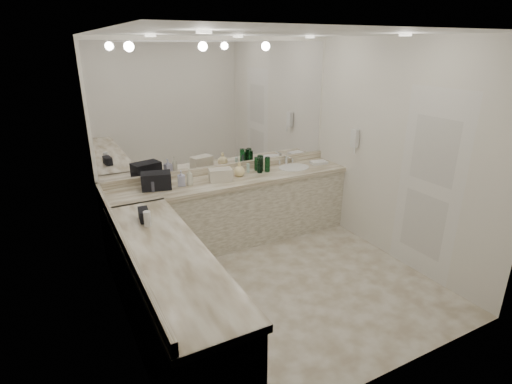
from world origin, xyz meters
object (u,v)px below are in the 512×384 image
black_toiletry_bag (156,181)px  hand_towel (319,163)px  sink (294,168)px  wall_phone (355,138)px  cream_cosmetic_case (220,175)px  soap_bottle_b (181,178)px  soap_bottle_c (239,169)px  soap_bottle_a (190,177)px

black_toiletry_bag → hand_towel: bearing=-1.3°
sink → black_toiletry_bag: 1.91m
black_toiletry_bag → wall_phone: bearing=-12.3°
sink → cream_cosmetic_case: cream_cosmetic_case is taller
hand_towel → soap_bottle_b: size_ratio=1.18×
hand_towel → soap_bottle_c: (-1.25, 0.03, 0.07)m
wall_phone → hand_towel: (-0.19, 0.49, -0.43)m
soap_bottle_a → soap_bottle_b: soap_bottle_a is taller
sink → wall_phone: wall_phone is taller
sink → soap_bottle_a: 1.52m
black_toiletry_bag → soap_bottle_b: size_ratio=1.77×
soap_bottle_c → hand_towel: bearing=-1.2°
cream_cosmetic_case → soap_bottle_c: (0.29, 0.06, 0.01)m
cream_cosmetic_case → soap_bottle_a: 0.39m
hand_towel → soap_bottle_a: soap_bottle_a is taller
soap_bottle_a → soap_bottle_c: (0.68, 0.03, -0.01)m
soap_bottle_a → soap_bottle_c: 0.68m
soap_bottle_a → soap_bottle_b: size_ratio=1.08×
sink → soap_bottle_c: (-0.83, 0.02, 0.10)m
soap_bottle_c → soap_bottle_a: bearing=-177.2°
soap_bottle_a → wall_phone: bearing=-12.9°
black_toiletry_bag → hand_towel: black_toiletry_bag is taller
hand_towel → soap_bottle_b: soap_bottle_b is taller
hand_towel → soap_bottle_b: 2.03m
cream_cosmetic_case → hand_towel: (1.54, 0.04, -0.06)m
soap_bottle_c → cream_cosmetic_case: bearing=-167.7°
cream_cosmetic_case → soap_bottle_b: (-0.49, 0.05, 0.01)m
sink → hand_towel: hand_towel is taller
sink → soap_bottle_c: soap_bottle_c is taller
sink → soap_bottle_b: 1.61m
wall_phone → hand_towel: bearing=110.8°
soap_bottle_b → soap_bottle_a: bearing=-14.2°
hand_towel → soap_bottle_a: (-1.93, -0.01, 0.08)m
sink → soap_bottle_c: bearing=178.6°
cream_cosmetic_case → soap_bottle_b: 0.49m
soap_bottle_b → soap_bottle_c: soap_bottle_b is taller
hand_towel → soap_bottle_a: 1.93m
sink → wall_phone: bearing=-39.6°
black_toiletry_bag → soap_bottle_c: size_ratio=1.82×
soap_bottle_a → soap_bottle_c: soap_bottle_a is taller
soap_bottle_a → sink: bearing=0.5°
black_toiletry_bag → hand_towel: (2.32, -0.05, -0.08)m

